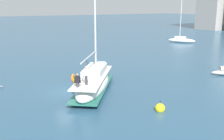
% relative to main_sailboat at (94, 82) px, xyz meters
% --- Properties ---
extents(ground_plane, '(400.00, 400.00, 0.00)m').
position_rel_main_sailboat_xyz_m(ground_plane, '(-1.01, -2.03, -0.91)').
color(ground_plane, '#284C66').
extents(main_sailboat, '(8.96, 7.93, 13.37)m').
position_rel_main_sailboat_xyz_m(main_sailboat, '(0.00, 0.00, 0.00)').
color(main_sailboat, white).
rests_on(main_sailboat, ground).
extents(moored_sloop_far, '(5.61, 4.24, 10.03)m').
position_rel_main_sailboat_xyz_m(moored_sloop_far, '(-20.43, 32.28, -0.27)').
color(moored_sloop_far, white).
rests_on(moored_sloop_far, ground).
extents(mooring_buoy, '(0.75, 0.75, 0.98)m').
position_rel_main_sailboat_xyz_m(mooring_buoy, '(6.95, 1.94, -0.68)').
color(mooring_buoy, yellow).
rests_on(mooring_buoy, ground).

